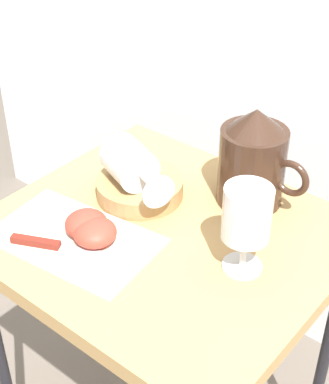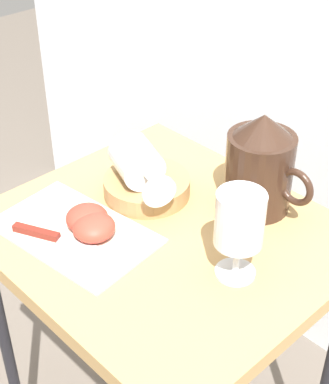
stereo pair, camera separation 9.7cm
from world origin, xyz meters
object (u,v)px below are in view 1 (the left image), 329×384
Objects in this scene: knife at (53,245)px; basket_tray at (140,188)px; pitcher at (252,165)px; apple_half_left at (86,224)px; wine_glass_upright at (247,218)px; table at (165,258)px; wine_glass_tipped_near at (130,164)px; apple_half_right at (95,232)px.

basket_tray is at bearing 87.72° from knife.
pitcher is 0.94× the size of knife.
knife is at bearing -104.04° from apple_half_left.
wine_glass_upright is 0.32m from knife.
apple_half_left is at bearing -135.38° from table.
pitcher is 2.55× the size of apple_half_left.
basket_tray is 0.87× the size of pitcher.
wine_glass_tipped_near is (-0.11, 0.04, 0.14)m from table.
pitcher reaches higher than wine_glass_tipped_near.
wine_glass_upright is 0.77× the size of knife.
apple_half_right is at bearing -14.56° from apple_half_left.
table is 0.16m from apple_half_left.
table is 3.64× the size of pitcher.
pitcher is at bearing 59.04° from apple_half_left.
apple_half_right is (0.03, -0.15, 0.01)m from basket_tray.
basket_tray is 0.21m from knife.
table is at bearing 56.52° from apple_half_right.
wine_glass_upright reaches higher than wine_glass_tipped_near.
basket_tray is 2.21× the size of apple_half_left.
wine_glass_upright is 0.26m from wine_glass_tipped_near.
table is 0.18m from wine_glass_tipped_near.
knife is (-0.02, -0.06, -0.02)m from apple_half_left.
wine_glass_upright is 2.08× the size of apple_half_right.
basket_tray is 0.96× the size of wine_glass_tipped_near.
knife reaches higher than table.
basket_tray is at bearing 65.20° from wine_glass_tipped_near.
table is 4.47× the size of wine_glass_upright.
apple_half_left is at bearing -87.10° from basket_tray.
apple_half_left is at bearing -158.42° from wine_glass_upright.
apple_half_right reaches higher than knife.
knife is (-0.17, -0.32, -0.07)m from pitcher.
apple_half_left is (-0.16, -0.26, -0.05)m from pitcher.
table is 3.43× the size of knife.
pitcher is at bearing 37.75° from wine_glass_tipped_near.
apple_half_right is 0.37× the size of knife.
pitcher is at bearing 35.57° from basket_tray.
knife is at bearing -118.05° from pitcher.
pitcher is at bearing 119.17° from wine_glass_upright.
wine_glass_upright is 2.08× the size of apple_half_left.
knife is (-0.26, -0.16, -0.09)m from wine_glass_upright.
table is 0.14m from basket_tray.
apple_half_left is (0.01, -0.14, 0.01)m from basket_tray.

